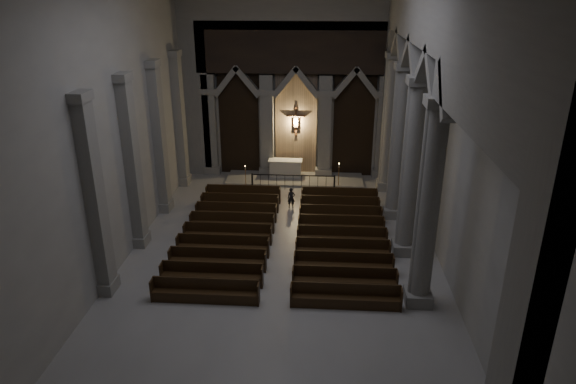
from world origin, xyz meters
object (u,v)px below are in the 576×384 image
object	(u,v)px
altar	(285,168)
candle_stand_left	(246,181)
candle_stand_right	(338,181)
worshipper	(291,198)
pews	(284,238)
altar_rail	(293,180)

from	to	relation	value
altar	candle_stand_left	size ratio (longest dim) A/B	1.55
candle_stand_right	worshipper	bearing A→B (deg)	-130.09
pews	worshipper	world-z (taller)	worshipper
altar_rail	candle_stand_right	world-z (taller)	candle_stand_right
pews	worshipper	size ratio (longest dim) A/B	9.12
altar_rail	candle_stand_left	xyz separation A→B (m)	(-2.90, 0.31, -0.28)
candle_stand_left	candle_stand_right	bearing A→B (deg)	2.35
candle_stand_right	altar	bearing A→B (deg)	156.27
altar_rail	worshipper	distance (m)	2.62
pews	worshipper	xyz separation A→B (m)	(0.05, 4.29, 0.26)
candle_stand_right	pews	size ratio (longest dim) A/B	0.15
candle_stand_left	candle_stand_right	distance (m)	5.62
candle_stand_right	worshipper	distance (m)	4.13
candle_stand_right	pews	bearing A→B (deg)	-110.01
altar_rail	altar	bearing A→B (deg)	106.78
worshipper	candle_stand_left	bearing A→B (deg)	130.55
worshipper	pews	bearing A→B (deg)	-95.40
pews	candle_stand_left	bearing A→B (deg)	111.86
altar	worshipper	bearing A→B (deg)	-81.91
candle_stand_left	pews	world-z (taller)	candle_stand_left
candle_stand_left	altar	bearing A→B (deg)	36.32
altar_rail	candle_stand_left	bearing A→B (deg)	173.93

